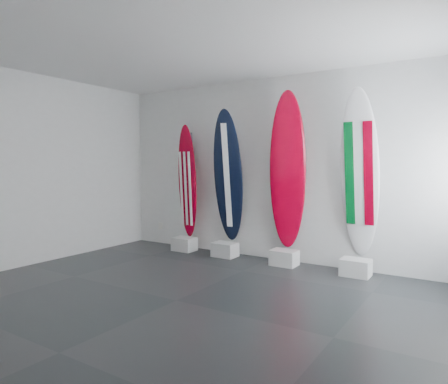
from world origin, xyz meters
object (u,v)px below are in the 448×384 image
Objects in this scene: surfboard_italy at (360,175)px; surfboard_usa at (187,181)px; surfboard_navy at (228,177)px; surfboard_swiss at (288,171)px.

surfboard_usa is at bearing -179.06° from surfboard_italy.
surfboard_navy is 1.11m from surfboard_swiss.
surfboard_navy reaches higher than surfboard_usa.
surfboard_italy is at bearing -10.10° from surfboard_navy.
surfboard_usa is 0.85× the size of surfboard_italy.
surfboard_italy is (3.08, 0.00, 0.17)m from surfboard_usa.
surfboard_navy is at bearing -179.06° from surfboard_italy.
surfboard_italy is at bearing 9.17° from surfboard_usa.
surfboard_italy is at bearing -18.91° from surfboard_swiss.
surfboard_navy is at bearing 9.17° from surfboard_usa.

